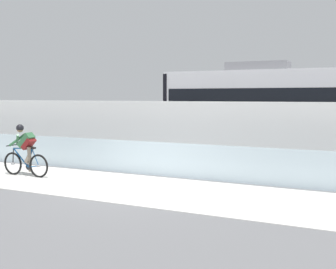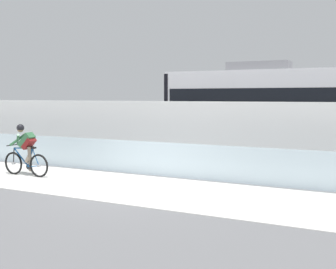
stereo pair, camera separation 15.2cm
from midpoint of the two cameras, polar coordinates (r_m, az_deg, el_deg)
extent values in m
plane|color=slate|center=(11.29, -5.01, -7.33)|extent=(200.00, 200.00, 0.00)
cube|color=silver|center=(11.29, -5.01, -7.30)|extent=(32.00, 3.20, 0.01)
cube|color=silver|center=(12.79, -0.79, -3.41)|extent=(32.00, 0.05, 1.05)
cube|color=white|center=(14.33, 2.42, 0.03)|extent=(32.00, 0.36, 2.29)
cube|color=#595654|center=(16.77, 5.76, -3.16)|extent=(32.00, 0.08, 0.01)
cube|color=#595654|center=(18.11, 7.31, -2.54)|extent=(32.00, 0.08, 0.01)
cube|color=silver|center=(16.42, 19.40, 3.04)|extent=(11.00, 2.50, 3.10)
cube|color=black|center=(16.41, 19.44, 4.26)|extent=(10.56, 2.54, 1.04)
cube|color=#4C4C51|center=(16.53, 19.26, -1.71)|extent=(10.78, 2.53, 0.28)
cube|color=slate|center=(16.79, 12.77, 9.16)|extent=(2.40, 1.10, 0.36)
cube|color=#232326|center=(17.29, 7.57, -1.73)|extent=(1.40, 1.88, 0.20)
cylinder|color=black|center=(16.62, 6.79, -2.21)|extent=(0.60, 0.10, 0.60)
cylinder|color=black|center=(17.97, 8.28, -1.66)|extent=(0.60, 0.10, 0.60)
cube|color=black|center=(17.86, 1.72, 3.50)|extent=(0.16, 2.54, 2.94)
torus|color=black|center=(13.85, -20.36, -3.77)|extent=(0.72, 0.06, 0.72)
cylinder|color=#99999E|center=(13.85, -20.36, -3.77)|extent=(0.07, 0.10, 0.07)
torus|color=black|center=(13.12, -17.16, -4.16)|extent=(0.72, 0.06, 0.72)
cylinder|color=#99999E|center=(13.12, -17.16, -4.16)|extent=(0.07, 0.10, 0.07)
cylinder|color=#144C8C|center=(13.58, -19.39, -3.00)|extent=(0.60, 0.04, 0.58)
cylinder|color=#144C8C|center=(13.31, -18.25, -3.06)|extent=(0.22, 0.04, 0.59)
cylinder|color=#144C8C|center=(13.48, -19.16, -1.81)|extent=(0.76, 0.04, 0.07)
cylinder|color=#144C8C|center=(13.27, -17.83, -4.21)|extent=(0.43, 0.03, 0.09)
cylinder|color=#144C8C|center=(13.16, -17.58, -3.00)|extent=(0.27, 0.02, 0.53)
cylinder|color=black|center=(13.79, -20.32, -2.77)|extent=(0.08, 0.03, 0.49)
cube|color=black|center=(13.21, -18.00, -1.76)|extent=(0.24, 0.10, 0.05)
cylinder|color=black|center=(13.73, -20.29, -1.36)|extent=(0.03, 0.58, 0.03)
cylinder|color=#262628|center=(13.42, -18.49, -4.25)|extent=(0.18, 0.02, 0.18)
cube|color=#33663F|center=(13.34, -18.71, -0.78)|extent=(0.50, 0.28, 0.51)
cube|color=maroon|center=(13.28, -18.42, -1.19)|extent=(0.38, 0.30, 0.38)
sphere|color=#997051|center=(13.48, -19.49, 0.73)|extent=(0.20, 0.20, 0.20)
sphere|color=black|center=(13.47, -19.49, 0.88)|extent=(0.23, 0.23, 0.23)
cylinder|color=#33663F|center=(13.59, -19.79, -0.66)|extent=(0.44, 0.41, 0.41)
cylinder|color=#33663F|center=(13.59, -19.79, -0.66)|extent=(0.44, 0.41, 0.41)
cylinder|color=#726656|center=(13.33, -18.30, -3.24)|extent=(0.29, 0.33, 0.80)
cylinder|color=#726656|center=(13.31, -18.32, -2.65)|extent=(0.29, 0.33, 0.54)
camera|label=1|loc=(0.08, -89.67, 0.03)|focal=43.93mm
camera|label=2|loc=(0.08, 90.33, -0.03)|focal=43.93mm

